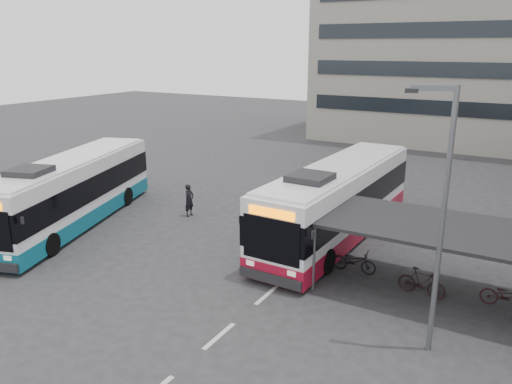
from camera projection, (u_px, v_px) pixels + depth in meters
The scene contains 9 objects.
ground at pixel (209, 279), 18.66m from camera, with size 120.00×120.00×0.00m, color #28282B.
bike_shelter at pixel (467, 256), 16.64m from camera, with size 10.00×4.00×2.54m.
road_markings at pixel (219, 336), 14.96m from camera, with size 0.15×7.60×0.01m.
bus_main at pixel (338, 202), 22.38m from camera, with size 2.97×12.20×3.59m.
bus_teal at pixel (72, 192), 24.03m from camera, with size 6.16×12.00×3.49m.
pedestrian at pixel (189, 200), 25.36m from camera, with size 0.61×0.40×1.67m, color black.
lamp_post at pixel (440, 208), 13.14m from camera, with size 1.28×0.51×7.46m.
sign_totem_mid at pixel (43, 183), 26.93m from camera, with size 0.52×0.30×2.46m.
sign_totem_north at pixel (99, 167), 30.81m from camera, with size 0.49×0.16×2.25m.
Camera 1 is at (10.03, -13.83, 8.37)m, focal length 35.00 mm.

